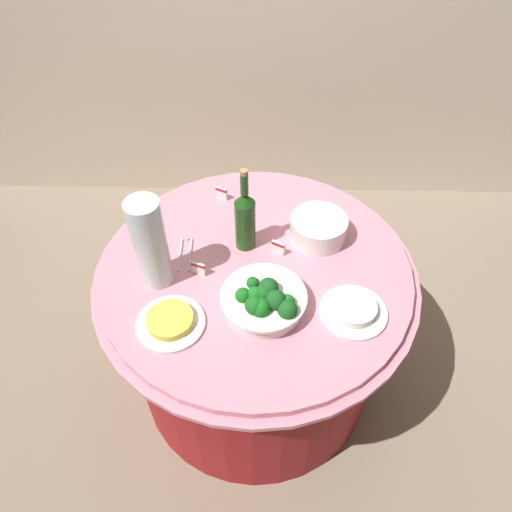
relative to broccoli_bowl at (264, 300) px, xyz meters
name	(u,v)px	position (x,y,z in m)	size (l,w,h in m)	color
ground_plane	(256,371)	(-0.03, 0.19, -0.79)	(6.00, 6.00, 0.00)	gray
buffet_table	(256,325)	(-0.03, 0.19, -0.41)	(1.16, 1.16, 0.74)	maroon
broccoli_bowl	(264,300)	(0.00, 0.00, 0.00)	(0.28, 0.28, 0.12)	white
plate_stack	(318,228)	(0.20, 0.34, 0.00)	(0.21, 0.21, 0.09)	white
wine_bottle	(245,218)	(-0.07, 0.30, 0.08)	(0.07, 0.07, 0.34)	#1C4717
decorative_fruit_vase	(151,246)	(-0.37, 0.13, 0.11)	(0.11, 0.11, 0.34)	silver
serving_tongs	(185,253)	(-0.29, 0.24, -0.04)	(0.05, 0.17, 0.01)	silver
food_plate_fried_egg	(170,322)	(-0.30, -0.07, -0.03)	(0.22, 0.22, 0.04)	white
food_plate_rice	(354,310)	(0.29, -0.01, -0.03)	(0.22, 0.22, 0.04)	white
label_placard_front	(221,193)	(-0.18, 0.56, -0.02)	(0.05, 0.03, 0.05)	white
label_placard_mid	(278,247)	(0.05, 0.25, -0.02)	(0.05, 0.03, 0.05)	white
label_placard_rear	(198,268)	(-0.23, 0.15, -0.02)	(0.05, 0.03, 0.05)	white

